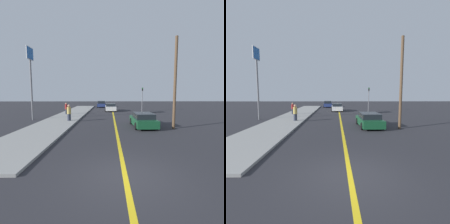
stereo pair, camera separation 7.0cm
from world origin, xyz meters
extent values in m
plane|color=#28282D|center=(0.00, 0.00, 0.00)|extent=(120.00, 120.00, 0.00)
cube|color=gold|center=(0.00, 18.00, 0.00)|extent=(0.20, 60.00, 0.01)
cube|color=gray|center=(-6.00, 17.19, 0.07)|extent=(3.90, 34.38, 0.14)
cube|color=#144728|center=(2.54, 9.78, 0.50)|extent=(1.99, 4.34, 0.66)
cube|color=black|center=(2.54, 9.57, 1.06)|extent=(1.71, 2.41, 0.47)
cylinder|color=black|center=(1.62, 11.08, 0.31)|extent=(0.24, 0.62, 0.61)
cylinder|color=black|center=(3.38, 11.14, 0.31)|extent=(0.24, 0.62, 0.61)
cylinder|color=black|center=(1.71, 8.42, 0.31)|extent=(0.24, 0.62, 0.61)
cylinder|color=black|center=(3.47, 8.48, 0.31)|extent=(0.24, 0.62, 0.61)
cube|color=silver|center=(-0.35, 23.97, 0.53)|extent=(1.89, 3.97, 0.67)
cube|color=black|center=(-0.35, 23.77, 1.09)|extent=(1.63, 2.20, 0.45)
cylinder|color=black|center=(-1.22, 25.15, 0.35)|extent=(0.24, 0.71, 0.71)
cylinder|color=black|center=(0.46, 25.21, 0.35)|extent=(0.24, 0.71, 0.71)
cylinder|color=black|center=(-1.15, 22.73, 0.35)|extent=(0.24, 0.71, 0.71)
cylinder|color=black|center=(0.53, 22.78, 0.35)|extent=(0.24, 0.71, 0.71)
cube|color=navy|center=(-2.31, 32.46, 0.51)|extent=(1.83, 3.86, 0.65)
cube|color=black|center=(-2.31, 32.27, 1.10)|extent=(1.57, 2.14, 0.54)
cylinder|color=black|center=(-3.16, 33.62, 0.34)|extent=(0.24, 0.68, 0.67)
cylinder|color=black|center=(-1.53, 33.67, 0.34)|extent=(0.24, 0.68, 0.67)
cylinder|color=black|center=(-3.10, 31.25, 0.34)|extent=(0.24, 0.68, 0.67)
cylinder|color=black|center=(-1.46, 31.30, 0.34)|extent=(0.24, 0.68, 0.67)
cylinder|color=#282D3D|center=(-4.95, 12.67, 0.50)|extent=(0.37, 0.37, 0.73)
cylinder|color=tan|center=(-4.95, 12.67, 1.23)|extent=(0.44, 0.44, 0.73)
sphere|color=tan|center=(-4.95, 12.67, 1.74)|extent=(0.28, 0.28, 0.28)
cylinder|color=#282D3D|center=(-6.69, 18.59, 0.48)|extent=(0.30, 0.30, 0.70)
cylinder|color=maroon|center=(-6.69, 18.59, 1.18)|extent=(0.36, 0.36, 0.70)
sphere|color=tan|center=(-6.69, 18.59, 1.64)|extent=(0.23, 0.23, 0.23)
cylinder|color=slate|center=(4.94, 23.01, 2.01)|extent=(0.12, 0.12, 4.01)
cube|color=black|center=(4.94, 22.83, 3.74)|extent=(0.18, 0.18, 0.55)
sphere|color=green|center=(4.94, 22.74, 3.90)|extent=(0.14, 0.14, 0.14)
cylinder|color=slate|center=(-9.49, 14.09, 3.44)|extent=(0.20, 0.20, 6.89)
cube|color=silver|center=(-9.49, 14.09, 7.53)|extent=(0.08, 1.65, 1.41)
cube|color=#19519E|center=(-9.49, 14.09, 7.53)|extent=(0.12, 1.53, 1.29)
cylinder|color=brown|center=(5.04, 8.78, 3.91)|extent=(0.24, 0.24, 7.83)
camera|label=1|loc=(-0.60, -6.19, 3.10)|focal=28.00mm
camera|label=2|loc=(-0.53, -6.19, 3.10)|focal=28.00mm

